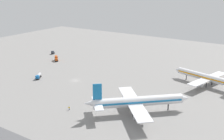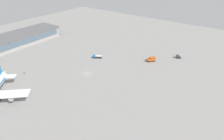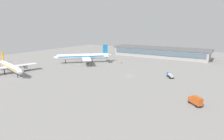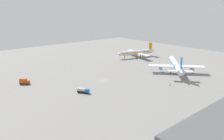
% 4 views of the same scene
% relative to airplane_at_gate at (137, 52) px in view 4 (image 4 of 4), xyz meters
% --- Properties ---
extents(ground, '(288.00, 288.00, 0.00)m').
position_rel_airplane_at_gate_xyz_m(ground, '(-62.98, -32.81, -4.37)').
color(ground, gray).
extents(airplane_at_gate, '(38.92, 31.76, 12.01)m').
position_rel_airplane_at_gate_xyz_m(airplane_at_gate, '(0.00, 0.00, 0.00)').
color(airplane_at_gate, white).
rests_on(airplane_at_gate, ground).
extents(airplane_taxiing, '(36.67, 35.12, 13.91)m').
position_rel_airplane_at_gate_xyz_m(airplane_taxiing, '(-14.56, -49.81, 0.69)').
color(airplane_taxiing, white).
rests_on(airplane_taxiing, ground).
extents(fuel_truck, '(5.01, 6.32, 2.50)m').
position_rel_airplane_at_gate_xyz_m(fuel_truck, '(-83.27, -41.29, -2.98)').
color(fuel_truck, black).
rests_on(fuel_truck, ground).
extents(catering_truck, '(5.41, 5.18, 3.30)m').
position_rel_airplane_at_gate_xyz_m(catering_truck, '(-101.19, -8.04, -2.67)').
color(catering_truck, black).
rests_on(catering_truck, ground).
extents(ground_crew_worker, '(0.53, 0.53, 1.67)m').
position_rel_airplane_at_gate_xyz_m(ground_crew_worker, '(-40.24, -63.73, -3.52)').
color(ground_crew_worker, '#1E2338').
rests_on(ground_crew_worker, ground).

